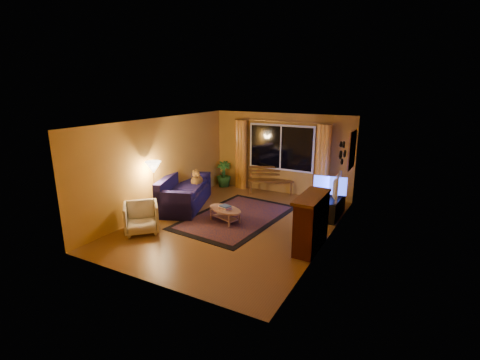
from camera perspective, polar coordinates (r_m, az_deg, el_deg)
The scene contains 22 objects.
floor at distance 8.65m, azimuth -0.95°, elevation -7.26°, with size 4.50×6.00×0.02m, color brown.
ceiling at distance 8.03m, azimuth -1.03°, elevation 9.60°, with size 4.50×6.00×0.02m, color white.
wall_back at distance 10.91m, azimuth 6.79°, elevation 4.31°, with size 4.50×0.02×2.50m, color #BA842F.
wall_left at distance 9.53m, azimuth -12.93°, elevation 2.44°, with size 0.02×6.00×2.50m, color #BA842F.
wall_right at distance 7.44m, azimuth 14.37°, elevation -1.22°, with size 0.02×6.00×2.50m, color #BA842F.
window at distance 10.81m, azimuth 6.70°, elevation 5.29°, with size 2.00×0.02×1.30m, color black.
curtain_rod at distance 10.66m, azimuth 6.74°, elevation 9.49°, with size 0.03×0.03×3.20m, color #BF8C3F.
curtain_left at distance 11.37m, azimuth 0.19°, elevation 4.20°, with size 0.36×0.36×2.24m, color orange.
curtain_right at distance 10.40m, azimuth 13.43°, elevation 2.73°, with size 0.36×0.36×2.24m, color orange.
bench at distance 11.00m, azimuth 5.05°, elevation -1.13°, with size 1.40×0.41×0.42m, color #522E0D.
potted_plant at distance 11.68m, azimuth -2.70°, elevation 0.98°, with size 0.48×0.48×0.85m, color #235B1E.
sofa at distance 9.86m, azimuth -9.01°, elevation -1.69°, with size 0.97×2.27×0.92m, color #181242.
dog at distance 10.17m, azimuth -7.11°, elevation 0.18°, with size 0.30×0.41×0.45m, color olive, non-canonical shape.
armchair at distance 8.36m, azimuth -15.90°, elevation -5.74°, with size 0.75×0.70×0.77m, color beige.
floor_lamp at distance 9.08m, azimuth -13.83°, elevation -1.60°, with size 0.25×0.25×1.47m, color #BF8C3F.
rug at distance 9.04m, azimuth -0.66°, elevation -6.08°, with size 2.05×3.24×0.02m, color #642810.
coffee_table at distance 8.69m, azimuth -2.46°, elevation -5.81°, with size 0.98×0.98×0.36m, color #A4715B.
tv_console at distance 9.35m, azimuth 14.92°, elevation -4.25°, with size 0.42×1.25×0.52m, color black.
television at distance 9.19m, azimuth 15.16°, elevation -0.96°, with size 1.04×0.14×0.60m, color black.
fireplace at distance 7.36m, azimuth 11.63°, elevation -7.03°, with size 0.40×1.20×1.10m, color maroon.
mirror_cluster at distance 8.57m, azimuth 16.46°, elevation 4.55°, with size 0.06×0.60×0.56m, color black, non-canonical shape.
painting at distance 9.71m, azimuth 17.91°, elevation 4.72°, with size 0.04×0.76×0.96m, color #EC4616.
Camera 1 is at (3.92, -6.96, 3.30)m, focal length 26.00 mm.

